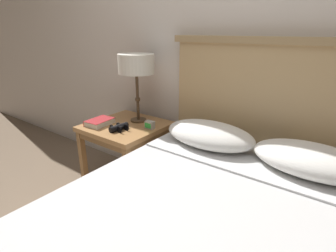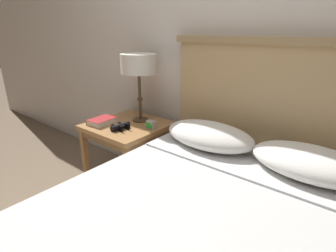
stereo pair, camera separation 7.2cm
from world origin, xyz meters
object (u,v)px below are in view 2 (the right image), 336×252
at_px(book_on_nightstand, 102,121).
at_px(alarm_clock, 151,125).
at_px(table_lamp, 139,66).
at_px(binoculars_pair, 120,127).
at_px(nightstand, 128,133).

bearing_deg(book_on_nightstand, alarm_clock, 23.56).
distance_m(table_lamp, alarm_clock, 0.47).
distance_m(book_on_nightstand, alarm_clock, 0.42).
xyz_separation_m(book_on_nightstand, alarm_clock, (0.38, 0.17, 0.01)).
height_order(table_lamp, binoculars_pair, table_lamp).
height_order(table_lamp, book_on_nightstand, table_lamp).
distance_m(binoculars_pair, alarm_clock, 0.23).
bearing_deg(book_on_nightstand, table_lamp, 53.17).
relative_size(nightstand, table_lamp, 1.08).
height_order(nightstand, book_on_nightstand, book_on_nightstand).
height_order(book_on_nightstand, binoculars_pair, binoculars_pair).
bearing_deg(binoculars_pair, nightstand, 113.99).
bearing_deg(book_on_nightstand, nightstand, 37.43).
bearing_deg(alarm_clock, nightstand, -169.22).
bearing_deg(alarm_clock, binoculars_pair, -135.44).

